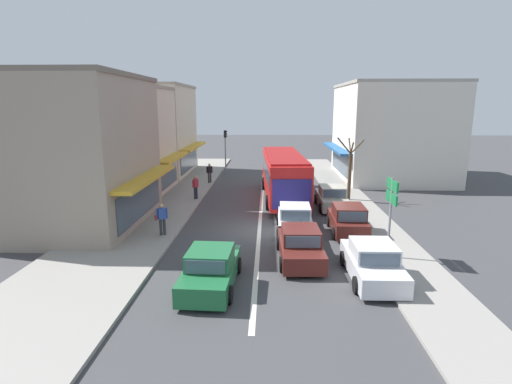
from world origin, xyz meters
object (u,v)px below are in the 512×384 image
at_px(sedan_queue_gap_filler, 300,245).
at_px(traffic_light_downstreet, 225,144).
at_px(parked_sedan_kerb_third, 332,198).
at_px(street_tree_right, 350,171).
at_px(pedestrian_browsing_midblock, 195,186).
at_px(sedan_behind_bus_mid, 211,269).
at_px(city_bus, 283,173).
at_px(parked_sedan_kerb_front, 372,263).
at_px(pedestrian_far_walker, 209,172).
at_px(directional_road_sign, 392,199).
at_px(parked_hatchback_kerb_second, 348,220).
at_px(sedan_behind_bus_near, 295,220).
at_px(pedestrian_with_handbag_near, 162,217).

distance_m(sedan_queue_gap_filler, traffic_light_downstreet, 23.00).
relative_size(parked_sedan_kerb_third, street_tree_right, 0.95).
relative_size(sedan_queue_gap_filler, pedestrian_browsing_midblock, 2.60).
bearing_deg(pedestrian_browsing_midblock, sedan_queue_gap_filler, -58.94).
xyz_separation_m(sedan_behind_bus_mid, street_tree_right, (7.69, 13.66, 1.45)).
relative_size(city_bus, parked_sedan_kerb_front, 2.61).
relative_size(parked_sedan_kerb_third, pedestrian_far_walker, 2.58).
height_order(sedan_queue_gap_filler, directional_road_sign, directional_road_sign).
bearing_deg(pedestrian_far_walker, parked_hatchback_kerb_second, -54.78).
height_order(parked_hatchback_kerb_second, parked_sedan_kerb_third, parked_hatchback_kerb_second).
height_order(parked_sedan_kerb_third, traffic_light_downstreet, traffic_light_downstreet).
relative_size(directional_road_sign, pedestrian_far_walker, 2.21).
xyz_separation_m(sedan_behind_bus_near, street_tree_right, (4.20, 7.07, 1.45)).
height_order(parked_hatchback_kerb_second, street_tree_right, street_tree_right).
xyz_separation_m(sedan_queue_gap_filler, pedestrian_with_handbag_near, (-6.72, 2.77, 0.40)).
bearing_deg(sedan_behind_bus_near, sedan_queue_gap_filler, -90.16).
bearing_deg(parked_sedan_kerb_third, parked_hatchback_kerb_second, -89.80).
relative_size(street_tree_right, pedestrian_far_walker, 2.73).
bearing_deg(sedan_behind_bus_mid, parked_sedan_kerb_front, 7.99).
height_order(sedan_queue_gap_filler, traffic_light_downstreet, traffic_light_downstreet).
height_order(city_bus, parked_sedan_kerb_front, city_bus).
bearing_deg(pedestrian_far_walker, pedestrian_with_handbag_near, -91.51).
distance_m(parked_sedan_kerb_third, directional_road_sign, 9.15).
bearing_deg(pedestrian_with_handbag_near, parked_sedan_kerb_third, 33.59).
distance_m(traffic_light_downstreet, pedestrian_browsing_midblock, 11.66).
relative_size(sedan_behind_bus_near, directional_road_sign, 1.18).
height_order(city_bus, street_tree_right, street_tree_right).
distance_m(parked_sedan_kerb_third, pedestrian_browsing_midblock, 9.36).
xyz_separation_m(sedan_behind_bus_near, sedan_queue_gap_filler, (-0.01, -3.91, 0.00)).
distance_m(city_bus, pedestrian_far_walker, 8.02).
xyz_separation_m(sedan_queue_gap_filler, parked_sedan_kerb_front, (2.62, -1.82, 0.00)).
height_order(directional_road_sign, pedestrian_browsing_midblock, directional_road_sign).
bearing_deg(pedestrian_far_walker, sedan_behind_bus_near, -63.56).
height_order(parked_hatchback_kerb_second, pedestrian_with_handbag_near, pedestrian_with_handbag_near).
relative_size(city_bus, directional_road_sign, 3.05).
relative_size(city_bus, parked_sedan_kerb_third, 2.61).
relative_size(street_tree_right, pedestrian_with_handbag_near, 2.73).
distance_m(traffic_light_downstreet, street_tree_right, 14.90).
relative_size(city_bus, pedestrian_browsing_midblock, 6.73).
xyz_separation_m(directional_road_sign, street_tree_right, (0.40, 10.78, -0.59)).
height_order(sedan_behind_bus_mid, sedan_queue_gap_filler, same).
relative_size(parked_hatchback_kerb_second, pedestrian_far_walker, 2.29).
height_order(sedan_behind_bus_near, traffic_light_downstreet, traffic_light_downstreet).
bearing_deg(pedestrian_browsing_midblock, sedan_behind_bus_near, -46.48).
bearing_deg(traffic_light_downstreet, directional_road_sign, -66.93).
xyz_separation_m(parked_hatchback_kerb_second, pedestrian_with_handbag_near, (-9.48, -1.02, 0.36)).
bearing_deg(pedestrian_browsing_midblock, traffic_light_downstreet, 85.56).
distance_m(pedestrian_with_handbag_near, pedestrian_browsing_midblock, 7.95).
xyz_separation_m(parked_sedan_kerb_front, street_tree_right, (1.59, 12.80, 1.45)).
distance_m(parked_sedan_kerb_third, pedestrian_far_walker, 11.89).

